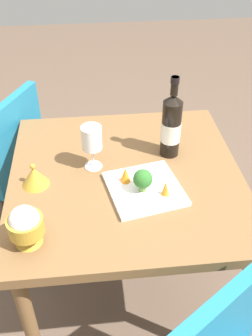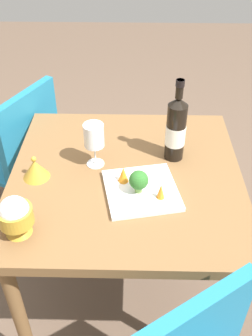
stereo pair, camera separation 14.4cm
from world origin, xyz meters
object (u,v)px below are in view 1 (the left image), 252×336
(wine_bottle, at_px, (171,126))
(carrot_garnish_left, at_px, (125,174))
(chair_near_window, at_px, (7,156))
(serving_plate, at_px, (145,189))
(wine_glass, at_px, (92,139))
(rice_bowl, at_px, (26,225))
(rice_bowl_lid, at_px, (35,176))
(broccoli_floret, at_px, (143,179))
(carrot_garnish_right, at_px, (166,188))

(wine_bottle, distance_m, carrot_garnish_left, 0.27)
(wine_bottle, bearing_deg, carrot_garnish_left, -138.50)
(chair_near_window, xyz_separation_m, serving_plate, (0.60, -0.56, 0.22))
(wine_glass, distance_m, rice_bowl, 0.42)
(wine_glass, relative_size, rice_bowl_lid, 1.79)
(wine_glass, bearing_deg, rice_bowl, -120.85)
(rice_bowl, bearing_deg, serving_plate, 27.11)
(wine_bottle, relative_size, rice_bowl, 2.34)
(rice_bowl_lid, distance_m, serving_plate, 0.40)
(serving_plate, height_order, carrot_garnish_left, carrot_garnish_left)
(rice_bowl_lid, relative_size, broccoli_floret, 1.17)
(serving_plate, distance_m, broccoli_floret, 0.06)
(wine_glass, relative_size, rice_bowl, 1.26)
(carrot_garnish_left, bearing_deg, serving_plate, -31.61)
(wine_glass, distance_m, carrot_garnish_right, 0.33)
(wine_bottle, bearing_deg, chair_near_window, 154.63)
(wine_glass, relative_size, carrot_garnish_right, 3.08)
(rice_bowl, relative_size, serving_plate, 0.48)
(wine_bottle, xyz_separation_m, serving_plate, (-0.13, -0.21, -0.12))
(chair_near_window, bearing_deg, broccoli_floret, -108.34)
(wine_glass, relative_size, broccoli_floret, 2.09)
(rice_bowl_lid, height_order, carrot_garnish_left, rice_bowl_lid)
(rice_bowl, relative_size, broccoli_floret, 1.65)
(rice_bowl_lid, relative_size, serving_plate, 0.34)
(rice_bowl, relative_size, rice_bowl_lid, 1.42)
(wine_glass, bearing_deg, carrot_garnish_left, -46.38)
(rice_bowl_lid, xyz_separation_m, carrot_garnish_right, (0.45, -0.12, 0.01))
(chair_near_window, xyz_separation_m, wine_glass, (0.42, -0.40, 0.34))
(serving_plate, bearing_deg, rice_bowl_lid, 169.13)
(wine_glass, bearing_deg, chair_near_window, 136.51)
(broccoli_floret, height_order, carrot_garnish_right, broccoli_floret)
(broccoli_floret, xyz_separation_m, carrot_garnish_left, (-0.05, 0.06, -0.02))
(carrot_garnish_left, relative_size, carrot_garnish_right, 1.06)
(carrot_garnish_right, bearing_deg, rice_bowl_lid, 165.23)
(wine_glass, xyz_separation_m, rice_bowl_lid, (-0.21, -0.08, -0.09))
(rice_bowl_lid, bearing_deg, rice_bowl, -89.99)
(rice_bowl_lid, xyz_separation_m, carrot_garnish_left, (0.32, -0.03, 0.01))
(chair_near_window, distance_m, serving_plate, 0.85)
(wine_glass, height_order, rice_bowl, wine_glass)
(serving_plate, bearing_deg, chair_near_window, 137.04)
(rice_bowl_lid, xyz_separation_m, broccoli_floret, (0.38, -0.09, 0.03))
(wine_bottle, height_order, carrot_garnish_left, wine_bottle)
(wine_bottle, distance_m, wine_glass, 0.31)
(wine_bottle, relative_size, wine_glass, 1.85)
(wine_bottle, distance_m, serving_plate, 0.28)
(chair_near_window, height_order, carrot_garnish_left, chair_near_window)
(wine_bottle, distance_m, broccoli_floret, 0.27)
(chair_near_window, relative_size, serving_plate, 2.88)
(chair_near_window, bearing_deg, rice_bowl, -138.70)
(wine_bottle, xyz_separation_m, wine_glass, (-0.31, -0.05, -0.00))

